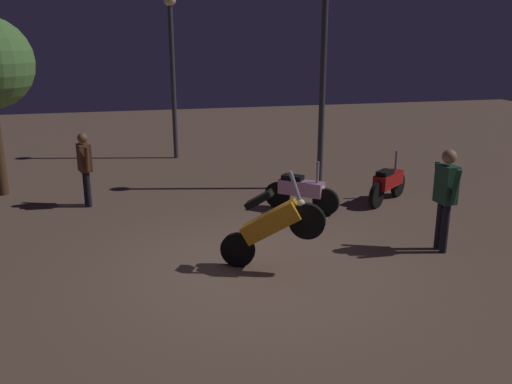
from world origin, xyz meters
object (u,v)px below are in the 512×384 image
(streetlamp_near, at_px, (324,56))
(motorcycle_red_parked_left, at_px, (388,183))
(motorcycle_pink_parked_right, at_px, (301,191))
(person_bystander_far, at_px, (85,163))
(person_rider_beside, at_px, (446,191))
(motorcycle_orange_foreground, at_px, (271,225))
(streetlamp_far, at_px, (172,55))

(streetlamp_near, bearing_deg, motorcycle_red_parked_left, -53.35)
(motorcycle_red_parked_left, distance_m, streetlamp_near, 3.24)
(motorcycle_pink_parked_right, xyz_separation_m, person_bystander_far, (-4.38, 1.46, 0.52))
(motorcycle_pink_parked_right, xyz_separation_m, streetlamp_near, (1.01, 1.60, 2.70))
(motorcycle_red_parked_left, relative_size, person_rider_beside, 0.77)
(motorcycle_orange_foreground, relative_size, motorcycle_red_parked_left, 1.19)
(motorcycle_pink_parked_right, bearing_deg, streetlamp_near, 98.58)
(streetlamp_far, bearing_deg, person_bystander_far, -118.04)
(person_rider_beside, bearing_deg, motorcycle_pink_parked_right, 117.85)
(motorcycle_pink_parked_right, relative_size, person_bystander_far, 0.82)
(motorcycle_orange_foreground, xyz_separation_m, motorcycle_pink_parked_right, (1.41, 2.72, -0.31))
(motorcycle_orange_foreground, relative_size, motorcycle_pink_parked_right, 1.24)
(person_rider_beside, height_order, streetlamp_far, streetlamp_far)
(motorcycle_orange_foreground, relative_size, person_bystander_far, 1.01)
(motorcycle_red_parked_left, distance_m, streetlamp_far, 7.51)
(person_rider_beside, bearing_deg, streetlamp_near, 94.65)
(motorcycle_orange_foreground, distance_m, person_rider_beside, 3.06)
(motorcycle_red_parked_left, relative_size, streetlamp_far, 0.29)
(person_bystander_far, relative_size, streetlamp_near, 0.33)
(person_bystander_far, height_order, streetlamp_near, streetlamp_near)
(motorcycle_orange_foreground, bearing_deg, motorcycle_pink_parked_right, 91.51)
(motorcycle_pink_parked_right, height_order, person_rider_beside, person_rider_beside)
(streetlamp_near, bearing_deg, motorcycle_orange_foreground, -119.22)
(motorcycle_red_parked_left, xyz_separation_m, streetlamp_far, (-4.11, 5.72, 2.60))
(person_rider_beside, relative_size, person_bystander_far, 1.10)
(person_rider_beside, height_order, streetlamp_near, streetlamp_near)
(motorcycle_red_parked_left, bearing_deg, person_bystander_far, 130.59)
(motorcycle_pink_parked_right, xyz_separation_m, person_rider_beside, (1.63, -2.66, 0.63))
(streetlamp_far, bearing_deg, motorcycle_orange_foreground, -85.84)
(motorcycle_red_parked_left, xyz_separation_m, person_rider_beside, (-0.45, -2.82, 0.63))
(streetlamp_far, bearing_deg, motorcycle_red_parked_left, -54.29)
(person_rider_beside, height_order, person_bystander_far, person_rider_beside)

